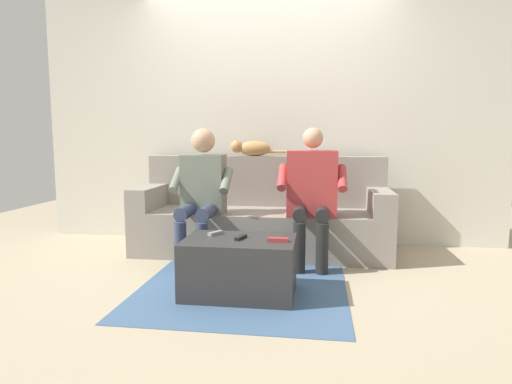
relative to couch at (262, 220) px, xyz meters
The scene contains 11 objects.
ground_plane 0.79m from the couch, 90.00° to the left, with size 8.00×8.00×0.00m, color tan.
back_wall 1.10m from the couch, 90.00° to the right, with size 4.74×0.06×2.61m, color beige.
couch is the anchor object (origin of this frame).
coffee_table 1.17m from the couch, 90.00° to the left, with size 0.75×0.50×0.39m.
person_left_seated 0.67m from the couch, 144.88° to the left, with size 0.57×0.54×1.16m.
person_right_seated 0.69m from the couch, 39.26° to the left, with size 0.52×0.58×1.15m.
cat_on_backrest 0.72m from the couch, 59.93° to the right, with size 0.55×0.14×0.16m.
remote_black 1.17m from the couch, 90.40° to the left, with size 0.13×0.04×0.02m, color black.
remote_red 1.24m from the couch, 102.40° to the left, with size 0.14×0.04×0.02m, color #B73333.
remote_gray 1.09m from the couch, 79.83° to the left, with size 0.12×0.04×0.02m, color gray.
floor_rug 1.06m from the couch, 90.00° to the left, with size 1.47×1.53×0.01m, color #426084.
Camera 1 is at (-0.52, 3.89, 1.07)m, focal length 30.64 mm.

